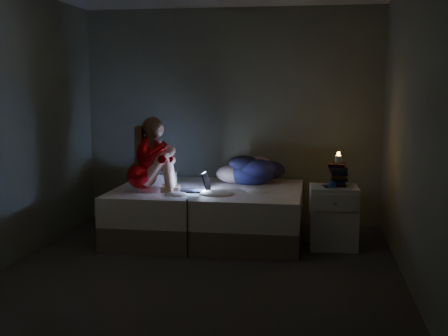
% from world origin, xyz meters
% --- Properties ---
extents(floor, '(3.60, 3.80, 0.02)m').
position_xyz_m(floor, '(0.00, 0.00, -0.01)').
color(floor, '#312E2D').
rests_on(floor, ground).
extents(wall_back, '(3.60, 0.02, 2.60)m').
position_xyz_m(wall_back, '(0.00, 1.91, 1.30)').
color(wall_back, '#4E514B').
rests_on(wall_back, ground).
extents(wall_front, '(3.60, 0.02, 2.60)m').
position_xyz_m(wall_front, '(0.00, -1.91, 1.30)').
color(wall_front, '#4E514B').
rests_on(wall_front, ground).
extents(wall_left, '(0.02, 3.80, 2.60)m').
position_xyz_m(wall_left, '(-1.81, 0.00, 1.30)').
color(wall_left, '#4E514B').
rests_on(wall_left, ground).
extents(wall_right, '(0.02, 3.80, 2.60)m').
position_xyz_m(wall_right, '(1.81, 0.00, 1.30)').
color(wall_right, '#4E514B').
rests_on(wall_right, ground).
extents(bed, '(2.03, 1.52, 0.56)m').
position_xyz_m(bed, '(-0.14, 1.10, 0.28)').
color(bed, beige).
rests_on(bed, ground).
extents(pillow, '(0.41, 0.29, 0.12)m').
position_xyz_m(pillow, '(-0.79, 1.32, 0.62)').
color(pillow, white).
rests_on(pillow, bed).
extents(woman, '(0.54, 0.40, 0.80)m').
position_xyz_m(woman, '(-0.81, 0.82, 0.96)').
color(woman, '#A5060F').
rests_on(woman, bed).
extents(laptop, '(0.31, 0.22, 0.22)m').
position_xyz_m(laptop, '(-0.25, 0.86, 0.67)').
color(laptop, black).
rests_on(laptop, bed).
extents(clothes_pile, '(0.71, 0.65, 0.34)m').
position_xyz_m(clothes_pile, '(0.28, 1.49, 0.73)').
color(clothes_pile, '#141D3D').
rests_on(clothes_pile, bed).
extents(nightstand, '(0.51, 0.45, 0.65)m').
position_xyz_m(nightstand, '(1.21, 0.92, 0.32)').
color(nightstand, silver).
rests_on(nightstand, ground).
extents(book_stack, '(0.19, 0.25, 0.23)m').
position_xyz_m(book_stack, '(1.25, 0.96, 0.76)').
color(book_stack, black).
rests_on(book_stack, nightstand).
extents(candle, '(0.07, 0.07, 0.08)m').
position_xyz_m(candle, '(1.25, 0.96, 0.92)').
color(candle, beige).
rests_on(candle, book_stack).
extents(phone, '(0.09, 0.15, 0.01)m').
position_xyz_m(phone, '(1.14, 0.87, 0.65)').
color(phone, black).
rests_on(phone, nightstand).
extents(blue_orb, '(0.08, 0.08, 0.08)m').
position_xyz_m(blue_orb, '(1.18, 0.80, 0.69)').
color(blue_orb, navy).
rests_on(blue_orb, nightstand).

